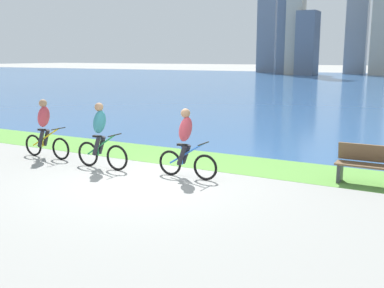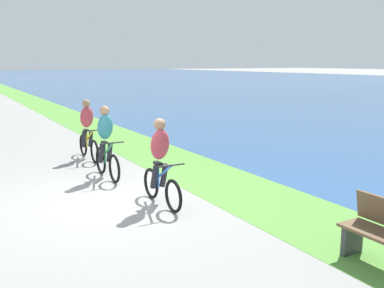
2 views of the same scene
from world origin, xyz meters
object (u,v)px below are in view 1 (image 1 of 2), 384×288
cyclist_distant_rear (45,129)px  bench_near_path (371,165)px  cyclist_lead (186,143)px  cyclist_trailing (101,136)px

cyclist_distant_rear → bench_near_path: 8.65m
cyclist_lead → bench_near_path: bearing=20.4°
cyclist_trailing → bench_near_path: bearing=15.2°
cyclist_trailing → bench_near_path: cyclist_trailing is taller
cyclist_distant_rear → cyclist_trailing: bearing=-5.5°
cyclist_trailing → bench_near_path: size_ratio=1.13×
cyclist_lead → cyclist_trailing: cyclist_trailing is taller
cyclist_trailing → cyclist_distant_rear: bearing=174.5°
cyclist_trailing → cyclist_lead: bearing=6.0°
bench_near_path → cyclist_trailing: bearing=-164.8°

